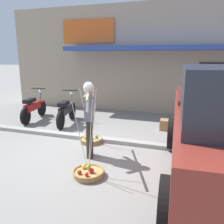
{
  "coord_description": "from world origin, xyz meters",
  "views": [
    {
      "loc": [
        2.39,
        -4.86,
        2.23
      ],
      "look_at": [
        0.57,
        0.6,
        0.85
      ],
      "focal_mm": 37.65,
      "sensor_mm": 36.0,
      "label": 1
    }
  ],
  "objects_px": {
    "motorcycle_nearest_shop": "(33,108)",
    "motorcycle_second_in_row": "(66,111)",
    "wooden_crate": "(167,125)",
    "fruit_vendor": "(89,115)",
    "fruit_basket_right_side": "(91,139)",
    "fruit_basket_left_side": "(88,172)"
  },
  "relations": [
    {
      "from": "fruit_vendor",
      "to": "wooden_crate",
      "type": "relative_size",
      "value": 3.86
    },
    {
      "from": "fruit_basket_right_side",
      "to": "fruit_basket_left_side",
      "type": "bearing_deg",
      "value": -68.15
    },
    {
      "from": "motorcycle_nearest_shop",
      "to": "wooden_crate",
      "type": "bearing_deg",
      "value": 4.09
    },
    {
      "from": "fruit_basket_left_side",
      "to": "motorcycle_nearest_shop",
      "type": "xyz_separation_m",
      "value": [
        -3.47,
        3.07,
        0.38
      ]
    },
    {
      "from": "fruit_basket_right_side",
      "to": "motorcycle_second_in_row",
      "type": "relative_size",
      "value": 0.81
    },
    {
      "from": "motorcycle_second_in_row",
      "to": "fruit_basket_right_side",
      "type": "bearing_deg",
      "value": -42.11
    },
    {
      "from": "motorcycle_second_in_row",
      "to": "wooden_crate",
      "type": "relative_size",
      "value": 4.09
    },
    {
      "from": "fruit_vendor",
      "to": "fruit_basket_left_side",
      "type": "bearing_deg",
      "value": -68.35
    },
    {
      "from": "fruit_vendor",
      "to": "wooden_crate",
      "type": "xyz_separation_m",
      "value": [
        1.48,
        2.56,
        -0.82
      ]
    },
    {
      "from": "motorcycle_nearest_shop",
      "to": "motorcycle_second_in_row",
      "type": "relative_size",
      "value": 1.0
    },
    {
      "from": "fruit_vendor",
      "to": "wooden_crate",
      "type": "distance_m",
      "value": 3.07
    },
    {
      "from": "fruit_basket_left_side",
      "to": "wooden_crate",
      "type": "distance_m",
      "value": 3.59
    },
    {
      "from": "fruit_basket_left_side",
      "to": "wooden_crate",
      "type": "xyz_separation_m",
      "value": [
        1.14,
        3.4,
        0.08
      ]
    },
    {
      "from": "fruit_basket_left_side",
      "to": "motorcycle_second_in_row",
      "type": "xyz_separation_m",
      "value": [
        -2.12,
        2.99,
        0.38
      ]
    },
    {
      "from": "motorcycle_second_in_row",
      "to": "wooden_crate",
      "type": "height_order",
      "value": "motorcycle_second_in_row"
    },
    {
      "from": "fruit_basket_right_side",
      "to": "wooden_crate",
      "type": "bearing_deg",
      "value": 43.37
    },
    {
      "from": "fruit_basket_left_side",
      "to": "fruit_vendor",
      "type": "bearing_deg",
      "value": 111.65
    },
    {
      "from": "fruit_vendor",
      "to": "motorcycle_second_in_row",
      "type": "xyz_separation_m",
      "value": [
        -1.78,
        2.14,
        -0.53
      ]
    },
    {
      "from": "fruit_basket_left_side",
      "to": "motorcycle_nearest_shop",
      "type": "bearing_deg",
      "value": 138.46
    },
    {
      "from": "wooden_crate",
      "to": "fruit_basket_right_side",
      "type": "bearing_deg",
      "value": -136.63
    },
    {
      "from": "wooden_crate",
      "to": "motorcycle_nearest_shop",
      "type": "bearing_deg",
      "value": -175.91
    },
    {
      "from": "fruit_vendor",
      "to": "fruit_basket_right_side",
      "type": "xyz_separation_m",
      "value": [
        -0.34,
        0.84,
        -0.9
      ]
    }
  ]
}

